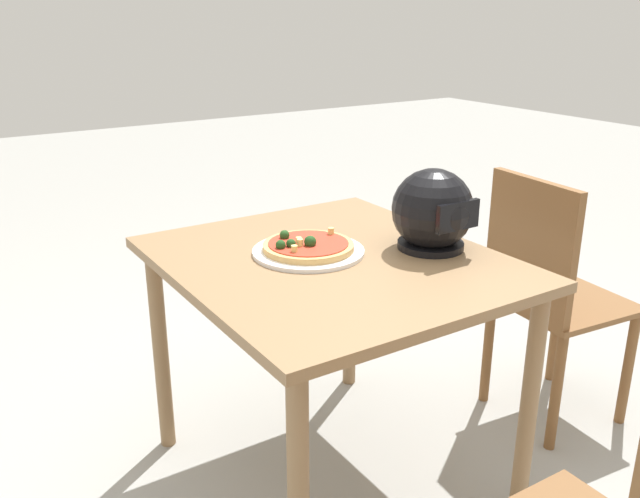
% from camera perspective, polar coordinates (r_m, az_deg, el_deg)
% --- Properties ---
extents(ground_plane, '(14.00, 14.00, 0.00)m').
position_cam_1_polar(ground_plane, '(2.31, 0.88, -18.24)').
color(ground_plane, '#9E9E99').
extents(dining_table, '(0.88, 0.99, 0.74)m').
position_cam_1_polar(dining_table, '(1.98, 0.98, -3.29)').
color(dining_table, olive).
rests_on(dining_table, ground).
extents(pizza_plate, '(0.33, 0.33, 0.01)m').
position_cam_1_polar(pizza_plate, '(1.98, -0.98, -0.20)').
color(pizza_plate, white).
rests_on(pizza_plate, dining_table).
extents(pizza, '(0.26, 0.26, 0.05)m').
position_cam_1_polar(pizza, '(1.97, -1.07, 0.28)').
color(pizza, tan).
rests_on(pizza, pizza_plate).
extents(motorcycle_helmet, '(0.24, 0.24, 0.24)m').
position_cam_1_polar(motorcycle_helmet, '(2.01, 9.40, 3.13)').
color(motorcycle_helmet, black).
rests_on(motorcycle_helmet, dining_table).
extents(chair_side, '(0.44, 0.44, 0.90)m').
position_cam_1_polar(chair_side, '(2.46, 18.38, -3.16)').
color(chair_side, brown).
rests_on(chair_side, ground).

